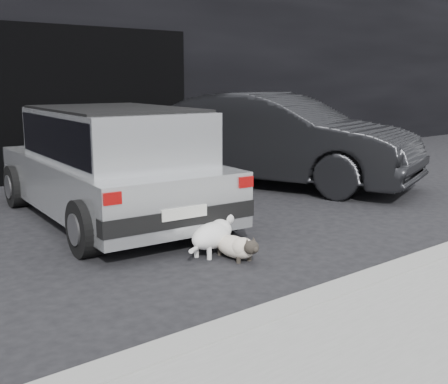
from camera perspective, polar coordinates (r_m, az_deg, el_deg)
ground at (r=6.50m, az=-5.73°, el=-3.89°), size 80.00×80.00×0.00m
building_facade at (r=12.12m, az=-18.05°, el=14.64°), size 34.00×4.00×5.00m
garage_opening at (r=10.25m, az=-13.54°, el=8.83°), size 4.00×0.10×2.60m
curb at (r=5.40m, az=19.19°, el=-7.01°), size 18.00×0.25×0.12m
silver_hatchback at (r=6.95m, az=-11.35°, el=3.30°), size 2.12×3.88×1.38m
second_car at (r=9.20m, az=5.31°, el=5.38°), size 3.10×4.80×1.49m
cat_siamese at (r=5.42m, az=1.36°, el=-5.60°), size 0.29×0.78×0.27m
cat_white at (r=5.61m, az=-1.03°, el=-4.23°), size 0.81×0.49×0.41m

